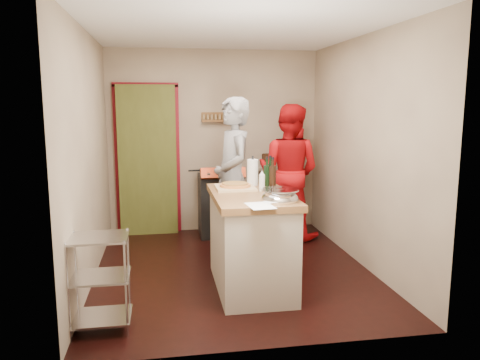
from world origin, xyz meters
name	(u,v)px	position (x,y,z in m)	size (l,w,h in m)	color
floor	(233,269)	(0.00, 0.00, 0.00)	(3.50, 3.50, 0.00)	black
back_wall	(170,154)	(-0.64, 1.78, 1.13)	(3.00, 0.44, 2.60)	tan
left_wall	(88,157)	(-1.50, 0.00, 1.30)	(0.04, 3.50, 2.60)	tan
right_wall	(363,152)	(1.50, 0.00, 1.30)	(0.04, 3.50, 2.60)	tan
ceiling	(232,29)	(0.00, 0.00, 2.61)	(3.00, 3.50, 0.02)	white
stove	(221,204)	(0.05, 1.42, 0.45)	(0.60, 0.63, 1.00)	black
wire_shelving	(100,278)	(-1.28, -1.20, 0.44)	(0.48, 0.40, 0.80)	silver
island	(251,238)	(0.11, -0.53, 0.51)	(0.76, 1.37, 1.28)	#BFB5A3
person_stripe	(233,179)	(0.07, 0.43, 0.96)	(0.70, 0.46, 1.92)	#A0A1A5
person_red	(289,171)	(0.97, 1.20, 0.92)	(0.89, 0.70, 1.84)	red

